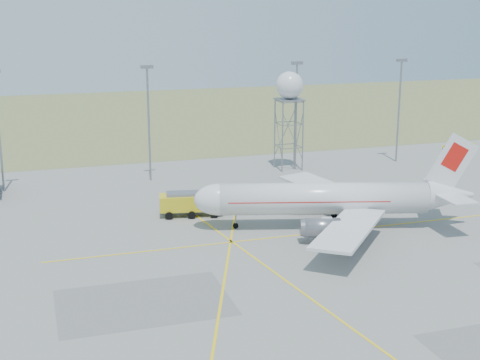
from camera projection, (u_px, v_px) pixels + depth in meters
name	position (u px, v px, depth m)	size (l,w,h in m)	color
ground	(384.00, 340.00, 62.31)	(400.00, 400.00, 0.00)	gray
grass_strip	(139.00, 116.00, 191.48)	(400.00, 120.00, 0.03)	#5D6F3D
mast_b	(148.00, 114.00, 117.25)	(2.20, 0.50, 20.50)	gray
mast_c	(296.00, 107.00, 125.48)	(2.20, 0.50, 20.50)	gray
mast_d	(399.00, 102.00, 131.95)	(2.20, 0.50, 20.50)	gray
taxi_sign_near	(445.00, 147.00, 144.86)	(1.60, 0.17, 1.20)	black
taxi_sign_far	(473.00, 145.00, 146.91)	(1.60, 0.17, 1.20)	black
airliner_main	(328.00, 199.00, 93.32)	(39.04, 37.08, 13.46)	silver
radar_tower	(289.00, 115.00, 126.17)	(5.15, 5.15, 18.63)	gray
fire_truck	(193.00, 204.00, 99.30)	(9.72, 5.13, 3.72)	gold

